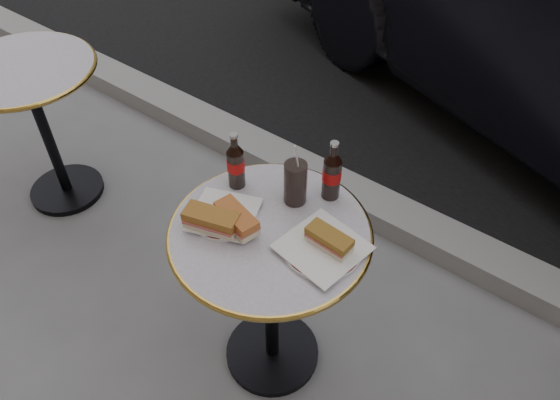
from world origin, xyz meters
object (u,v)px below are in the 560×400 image
Objects in this scene: bistro_table at (271,300)px; plate_right at (323,249)px; cola_bottle_left at (235,160)px; cola_bottle_right at (332,170)px; plate_left at (224,216)px; cola_glass at (295,182)px.

plate_right reaches higher than bistro_table.
bistro_table is 3.56× the size of cola_bottle_left.
cola_bottle_right is (0.06, 0.23, 0.47)m from bistro_table.
plate_left is at bearing -167.27° from plate_right.
cola_bottle_left is 0.20m from cola_glass.
plate_right is (0.31, 0.07, 0.00)m from plate_left.
cola_glass is at bearing 147.12° from plate_right.
cola_bottle_right is 1.40× the size of cola_glass.
plate_left is 0.94× the size of cola_bottle_right.
cola_bottle_right reaches higher than cola_glass.
bistro_table is 0.52m from cola_bottle_left.
cola_bottle_right is at bearing 47.66° from cola_glass.
bistro_table is 3.40× the size of cola_bottle_right.
cola_glass reaches higher than plate_left.
plate_left reaches higher than bistro_table.
cola_glass is at bearing 95.86° from bistro_table.
plate_right is 0.25m from cola_bottle_right.
cola_glass is (-0.02, 0.15, 0.44)m from bistro_table.
plate_right is at bearing 12.73° from plate_left.
cola_bottle_right reaches higher than bistro_table.
plate_left is at bearing -65.14° from cola_bottle_left.
cola_bottle_right is at bearing 117.79° from plate_right.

